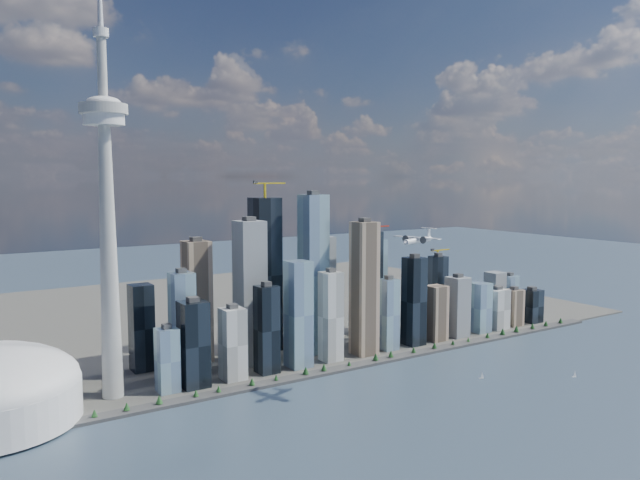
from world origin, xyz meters
TOP-DOWN VIEW (x-y plane):
  - ground at (0.00, 0.00)m, footprint 4000.00×4000.00m
  - seawall at (0.00, 250.00)m, footprint 1100.00×22.00m
  - land at (0.00, 700.00)m, footprint 1400.00×900.00m
  - shoreline_trees at (0.00, 250.00)m, footprint 960.53×7.20m
  - skyscraper_cluster at (59.62, 336.82)m, footprint 736.00×142.00m
  - needle_tower at (-300.00, 310.00)m, footprint 56.00×56.00m
  - airplane at (21.01, 111.15)m, footprint 68.67×61.39m
  - sailboat_west at (144.05, 115.17)m, footprint 7.13×4.29m
  - sailboat_east at (256.30, 50.08)m, footprint 6.84×3.20m

SIDE VIEW (x-z plane):
  - ground at x=0.00m, z-range 0.00..0.00m
  - land at x=0.00m, z-range 0.00..3.00m
  - seawall at x=0.00m, z-range 0.00..4.00m
  - sailboat_east at x=256.30m, z-range -1.70..7.78m
  - sailboat_west at x=144.05m, z-range -1.82..8.33m
  - shoreline_trees at x=0.00m, z-range 4.38..13.18m
  - skyscraper_cluster at x=59.62m, z-range -50.26..215.57m
  - airplane at x=21.01m, z-range 189.60..206.77m
  - needle_tower at x=-300.00m, z-range -39.41..511.09m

